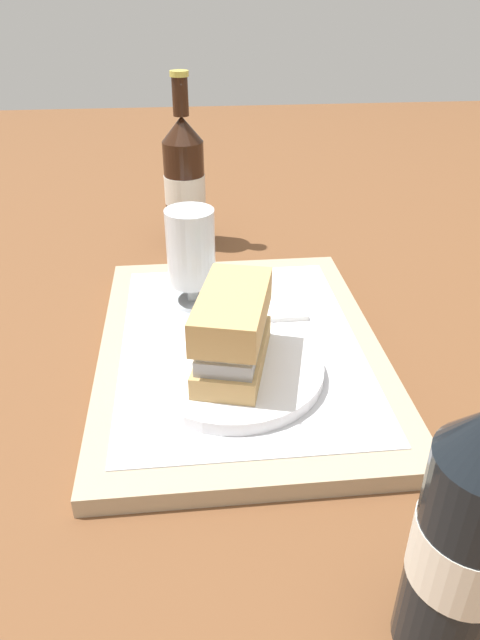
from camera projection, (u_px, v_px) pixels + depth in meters
ground_plane at (240, 356)px, 0.68m from camera, size 3.00×3.00×0.00m
tray at (240, 349)px, 0.67m from camera, size 0.44×0.32×0.02m
placemat at (240, 342)px, 0.67m from camera, size 0.38×0.27×0.00m
plate at (233, 370)px, 0.61m from camera, size 0.19×0.19×0.01m
sandwich at (233, 328)px, 0.58m from camera, size 0.14×0.09×0.08m
beer_glass at (191, 254)px, 0.71m from camera, size 0.06×0.06×0.12m
napkin_folded at (275, 302)px, 0.74m from camera, size 0.09×0.07×0.01m
beer_bottle at (184, 180)px, 0.92m from camera, size 0.07×0.07×0.27m
second_bottle at (470, 534)px, 0.34m from camera, size 0.07×0.07×0.27m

